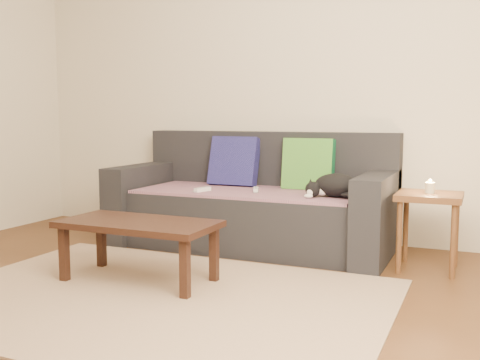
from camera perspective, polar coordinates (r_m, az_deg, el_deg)
The scene contains 13 objects.
ground at distance 3.04m, azimuth -10.21°, elevation -12.69°, with size 4.50×4.50×0.00m, color brown.
back_wall at distance 4.68m, azimuth 3.41°, elevation 10.22°, with size 4.50×0.04×2.60m, color beige.
sofa at distance 4.32m, azimuth 1.37°, elevation -2.63°, with size 2.10×0.94×0.87m.
throw_blanket at distance 4.22m, azimuth 0.90°, elevation -1.20°, with size 1.66×0.74×0.02m, color #45274A.
cushion_navy at distance 4.53m, azimuth -0.61°, elevation 1.87°, with size 0.39×0.10×0.39m, color #101248.
cushion_green at distance 4.31m, azimuth 6.95°, elevation 1.60°, with size 0.39×0.10×0.39m, color #0D5432.
cat at distance 3.92m, azimuth 9.58°, elevation -0.58°, with size 0.38×0.28×0.16m.
wii_remote_a at distance 4.17m, azimuth -3.82°, elevation -0.96°, with size 0.15×0.04×0.03m, color white.
wii_remote_b at distance 4.15m, azimuth 1.63°, elevation -0.99°, with size 0.15×0.04×0.03m, color white.
side_table at distance 3.82m, azimuth 18.66°, elevation -2.59°, with size 0.40×0.40×0.50m.
candle at distance 3.80m, azimuth 18.73°, elevation -0.72°, with size 0.06×0.06×0.09m.
rug at distance 3.16m, azimuth -8.67°, elevation -11.81°, with size 2.50×1.80×0.01m, color tan.
coffee_table at distance 3.41m, azimuth -10.26°, elevation -4.89°, with size 0.94×0.47×0.38m.
Camera 1 is at (1.61, -2.38, 0.99)m, focal length 42.00 mm.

